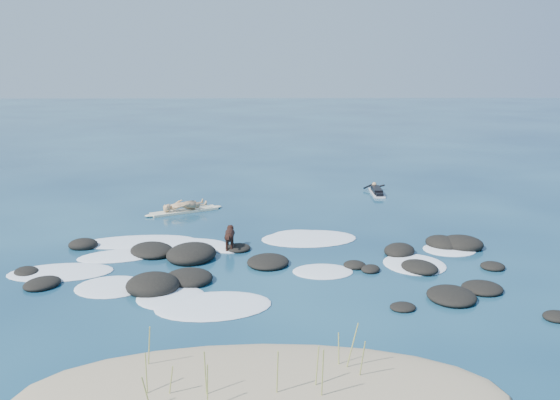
{
  "coord_description": "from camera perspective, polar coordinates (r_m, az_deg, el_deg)",
  "views": [
    {
      "loc": [
        0.12,
        -18.21,
        5.92
      ],
      "look_at": [
        0.59,
        4.0,
        0.9
      ],
      "focal_mm": 40.0,
      "sensor_mm": 36.0,
      "label": 1
    }
  ],
  "objects": [
    {
      "name": "standing_surfer_rig",
      "position": [
        24.83,
        -8.79,
        0.52
      ],
      "size": [
        2.97,
        1.88,
        1.85
      ],
      "rotation": [
        0.0,
        0.0,
        0.52
      ],
      "color": "beige",
      "rests_on": "ground"
    },
    {
      "name": "paddling_surfer_rig",
      "position": [
        28.4,
        8.82,
        0.83
      ],
      "size": [
        1.02,
        2.26,
        0.39
      ],
      "rotation": [
        0.0,
        0.0,
        1.55
      ],
      "color": "silver",
      "rests_on": "ground"
    },
    {
      "name": "reef_rocks",
      "position": [
        18.3,
        -0.01,
        -5.79
      ],
      "size": [
        14.49,
        6.97,
        0.59
      ],
      "color": "black",
      "rests_on": "ground"
    },
    {
      "name": "ground",
      "position": [
        19.15,
        -1.52,
        -5.28
      ],
      "size": [
        160.0,
        160.0,
        0.0
      ],
      "primitive_type": "plane",
      "color": "#0A2642",
      "rests_on": "ground"
    },
    {
      "name": "dog",
      "position": [
        19.81,
        -4.63,
        -3.2
      ],
      "size": [
        0.3,
        1.18,
        0.75
      ],
      "rotation": [
        0.0,
        0.0,
        1.57
      ],
      "color": "black",
      "rests_on": "ground"
    },
    {
      "name": "breaking_foam",
      "position": [
        19.08,
        -5.25,
        -5.37
      ],
      "size": [
        14.12,
        8.4,
        0.12
      ],
      "color": "white",
      "rests_on": "ground"
    },
    {
      "name": "dune_grass",
      "position": [
        11.38,
        -2.34,
        -15.29
      ],
      "size": [
        4.08,
        1.75,
        1.09
      ],
      "color": "#9DA34E",
      "rests_on": "ground"
    }
  ]
}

